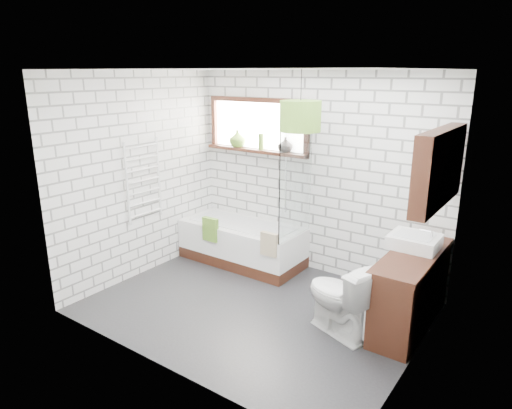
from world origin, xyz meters
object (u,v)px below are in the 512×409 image
Objects in this scene: bathtub at (242,243)px; pendant at (300,116)px; vanity at (411,290)px; toilet at (340,297)px; basin at (414,242)px.

pendant reaches higher than bathtub.
vanity is 1.75× the size of toilet.
pendant is (1.41, -0.99, 1.83)m from bathtub.
toilet is (-0.46, -0.70, -0.45)m from basin.
vanity is at bearing 35.65° from pendant.
bathtub is at bearing -95.09° from toilet.
vanity is 3.64× the size of pendant.
bathtub is 2.37m from vanity.
pendant is (-0.93, -0.67, 1.72)m from vanity.
bathtub is 2.36m from basin.
toilet is 2.08× the size of pendant.
bathtub is at bearing 176.28° from basin.
pendant is at bearing -144.35° from vanity.
vanity reaches higher than bathtub.
vanity is 2.06m from pendant.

